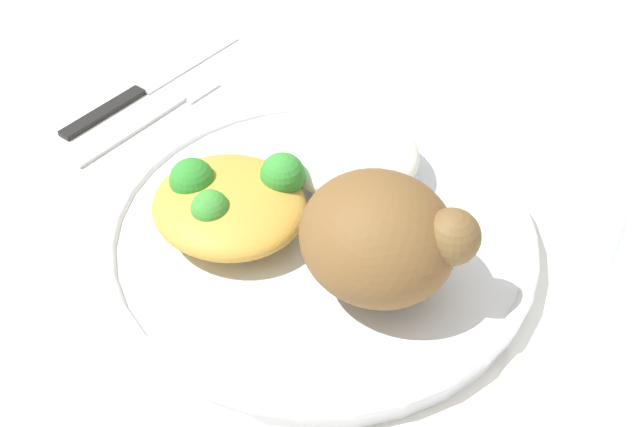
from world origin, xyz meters
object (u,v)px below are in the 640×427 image
object	(u,v)px
roasted_chicken	(381,238)
mac_cheese_with_broccoli	(229,201)
knife	(139,89)
plate	(320,234)
rice_pile	(344,149)
fork	(157,114)

from	to	relation	value
roasted_chicken	mac_cheese_with_broccoli	size ratio (longest dim) A/B	1.00
roasted_chicken	knife	world-z (taller)	roasted_chicken
plate	knife	size ratio (longest dim) A/B	1.48
roasted_chicken	rice_pile	bearing A→B (deg)	137.46
fork	roasted_chicken	bearing A→B (deg)	-11.79
roasted_chicken	mac_cheese_with_broccoli	bearing A→B (deg)	-172.16
plate	fork	bearing A→B (deg)	169.79
rice_pile	mac_cheese_with_broccoli	xyz separation A→B (m)	(-0.03, -0.09, -0.00)
mac_cheese_with_broccoli	roasted_chicken	bearing A→B (deg)	7.84
plate	mac_cheese_with_broccoli	size ratio (longest dim) A/B	2.76
knife	plate	bearing A→B (deg)	-12.20
plate	knife	world-z (taller)	plate
plate	rice_pile	distance (m)	0.06
plate	mac_cheese_with_broccoli	distance (m)	0.06
mac_cheese_with_broccoli	fork	size ratio (longest dim) A/B	0.72
rice_pile	mac_cheese_with_broccoli	world-z (taller)	mac_cheese_with_broccoli
rice_pile	mac_cheese_with_broccoli	bearing A→B (deg)	-107.88
plate	roasted_chicken	world-z (taller)	roasted_chicken
plate	fork	xyz separation A→B (m)	(-0.19, 0.03, -0.01)
rice_pile	mac_cheese_with_broccoli	distance (m)	0.09
rice_pile	roasted_chicken	bearing A→B (deg)	-42.54
fork	plate	bearing A→B (deg)	-10.21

